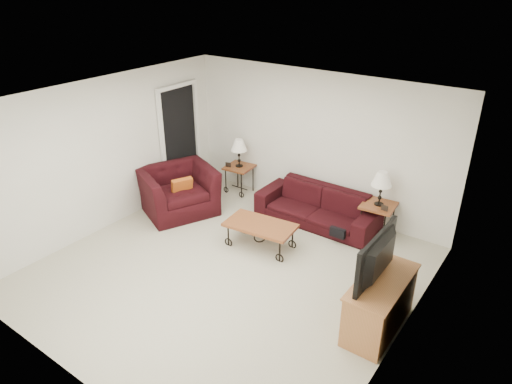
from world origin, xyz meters
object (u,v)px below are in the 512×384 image
(sofa, at_px, (317,206))
(coffee_table, at_px, (260,235))
(lamp_right, at_px, (381,189))
(armchair, at_px, (178,191))
(lamp_left, at_px, (239,153))
(side_table_right, at_px, (377,220))
(backpack, at_px, (342,227))
(side_table_left, at_px, (239,179))
(television, at_px, (385,259))
(tv_stand, at_px, (380,304))

(sofa, distance_m, coffee_table, 1.27)
(lamp_right, height_order, armchair, lamp_right)
(lamp_left, bearing_deg, side_table_right, 0.00)
(side_table_right, bearing_deg, lamp_left, 180.00)
(sofa, bearing_deg, backpack, -26.07)
(side_table_left, relative_size, lamp_right, 0.96)
(side_table_right, xyz_separation_m, television, (0.86, -2.05, 0.71))
(coffee_table, height_order, backpack, backpack)
(sofa, bearing_deg, side_table_right, 10.16)
(television, bearing_deg, coffee_table, -106.65)
(side_table_left, bearing_deg, tv_stand, -29.00)
(lamp_right, height_order, tv_stand, lamp_right)
(armchair, bearing_deg, side_table_right, -43.77)
(backpack, bearing_deg, tv_stand, -70.55)
(side_table_left, bearing_deg, side_table_right, 0.00)
(lamp_left, relative_size, backpack, 1.09)
(armchair, height_order, backpack, armchair)
(side_table_left, xyz_separation_m, lamp_right, (2.83, 0.00, 0.58))
(armchair, height_order, television, television)
(sofa, xyz_separation_m, side_table_right, (1.00, 0.18, -0.02))
(lamp_left, bearing_deg, side_table_left, 0.00)
(tv_stand, bearing_deg, sofa, 135.11)
(armchair, xyz_separation_m, tv_stand, (4.11, -0.78, -0.06))
(sofa, xyz_separation_m, tv_stand, (1.88, -1.87, 0.04))
(lamp_right, bearing_deg, television, -67.39)
(tv_stand, bearing_deg, lamp_left, 151.00)
(lamp_left, distance_m, armchair, 1.40)
(backpack, bearing_deg, side_table_right, 31.19)
(side_table_right, relative_size, television, 0.55)
(coffee_table, xyz_separation_m, backpack, (0.95, 0.92, 0.05))
(lamp_right, bearing_deg, lamp_left, 180.00)
(television, relative_size, backpack, 2.07)
(lamp_right, bearing_deg, sofa, -169.84)
(side_table_right, xyz_separation_m, backpack, (-0.39, -0.48, -0.03))
(lamp_left, height_order, armchair, lamp_left)
(coffee_table, xyz_separation_m, tv_stand, (2.22, -0.66, 0.14))
(side_table_left, xyz_separation_m, armchair, (-0.40, -1.27, 0.13))
(side_table_left, height_order, armchair, armchair)
(tv_stand, bearing_deg, side_table_right, 113.09)
(side_table_right, relative_size, armchair, 0.45)
(lamp_right, relative_size, backpack, 1.13)
(tv_stand, distance_m, backpack, 2.02)
(television, bearing_deg, side_table_left, -119.14)
(side_table_right, distance_m, lamp_right, 0.57)
(armchair, bearing_deg, tv_stand, -76.04)
(television, bearing_deg, backpack, -141.58)
(tv_stand, bearing_deg, television, 180.00)
(sofa, relative_size, lamp_right, 3.71)
(backpack, bearing_deg, side_table_left, 149.45)
(sofa, bearing_deg, armchair, -153.88)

